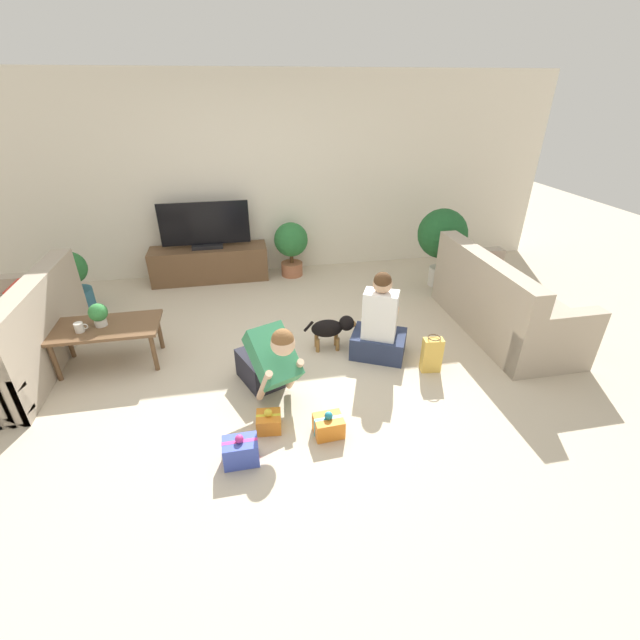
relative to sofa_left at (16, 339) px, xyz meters
The scene contains 19 objects.
ground_plane 2.51m from the sofa_left, 11.98° to the right, with size 16.00×16.00×0.00m, color beige.
wall_back 3.37m from the sofa_left, 40.88° to the left, with size 8.40×0.06×2.60m.
sofa_left is the anchor object (origin of this frame).
sofa_right 4.88m from the sofa_left, ahead, with size 0.82×1.83×0.87m.
coffee_table 0.83m from the sofa_left, ahead, with size 0.98×0.52×0.42m.
tv_console 2.51m from the sofa_left, 46.94° to the left, with size 1.57×0.42×0.47m.
tv 2.54m from the sofa_left, 46.94° to the left, with size 1.16×0.20×0.61m.
potted_plant_corner_left 1.27m from the sofa_left, 83.20° to the left, with size 0.39×0.39×0.71m.
potted_plant_corner_right 4.86m from the sofa_left, 12.70° to the left, with size 0.64×0.64×1.04m.
potted_plant_back_right 3.36m from the sofa_left, 32.07° to the left, with size 0.47×0.47×0.76m.
person_kneeling 2.45m from the sofa_left, 20.13° to the right, with size 0.58×0.82×0.78m.
person_sitting 3.45m from the sofa_left, ahead, with size 0.64×0.61×0.92m.
dog 3.00m from the sofa_left, ahead, with size 0.54×0.19×0.36m.
gift_box_a 2.61m from the sofa_left, 30.12° to the right, with size 0.21×0.20×0.20m.
gift_box_b 2.58m from the sofa_left, 38.43° to the right, with size 0.25×0.18×0.25m.
gift_box_c 3.07m from the sofa_left, 28.22° to the right, with size 0.23×0.20×0.22m.
gift_bag_a 3.92m from the sofa_left, 11.75° to the right, with size 0.20×0.13×0.37m.
mug 0.67m from the sofa_left, 14.38° to the right, with size 0.12×0.08×0.09m.
tabletop_plant 0.83m from the sofa_left, ahead, with size 0.17×0.17×0.22m.
Camera 1 is at (-0.29, -3.38, 2.42)m, focal length 24.00 mm.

